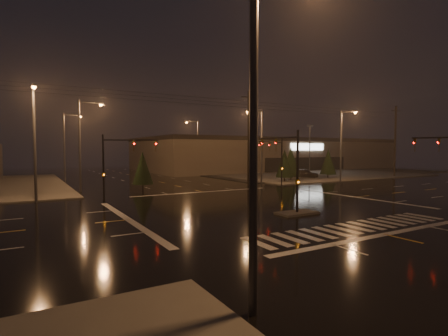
# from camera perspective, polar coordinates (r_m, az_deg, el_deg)

# --- Properties ---
(ground) EXTENTS (140.00, 140.00, 0.00)m
(ground) POSITION_cam_1_polar(r_m,az_deg,el_deg) (28.81, 6.49, -6.21)
(ground) COLOR black
(ground) RESTS_ON ground
(sidewalk_ne) EXTENTS (36.00, 36.00, 0.12)m
(sidewalk_ne) POSITION_cam_1_polar(r_m,az_deg,el_deg) (70.83, 11.53, -0.74)
(sidewalk_ne) COLOR #4C4A44
(sidewalk_ne) RESTS_ON ground
(median_island) EXTENTS (3.00, 1.60, 0.15)m
(median_island) POSITION_cam_1_polar(r_m,az_deg,el_deg) (25.74, 11.84, -7.19)
(median_island) COLOR #4C4A44
(median_island) RESTS_ON ground
(crosswalk) EXTENTS (15.00, 2.60, 0.01)m
(crosswalk) POSITION_cam_1_polar(r_m,az_deg,el_deg) (22.36, 20.53, -9.05)
(crosswalk) COLOR beige
(crosswalk) RESTS_ON ground
(stop_bar_near) EXTENTS (16.00, 0.50, 0.01)m
(stop_bar_near) POSITION_cam_1_polar(r_m,az_deg,el_deg) (21.18, 24.78, -9.81)
(stop_bar_near) COLOR beige
(stop_bar_near) RESTS_ON ground
(stop_bar_far) EXTENTS (16.00, 0.50, 0.01)m
(stop_bar_far) POSITION_cam_1_polar(r_m,az_deg,el_deg) (38.12, -3.43, -3.93)
(stop_bar_far) COLOR beige
(stop_bar_far) RESTS_ON ground
(parking_lot) EXTENTS (50.00, 24.00, 0.08)m
(parking_lot) POSITION_cam_1_polar(r_m,az_deg,el_deg) (72.83, 15.52, -0.70)
(parking_lot) COLOR black
(parking_lot) RESTS_ON ground
(retail_building) EXTENTS (60.20, 28.30, 7.20)m
(retail_building) POSITION_cam_1_polar(r_m,az_deg,el_deg) (86.23, 6.99, 2.47)
(retail_building) COLOR brown
(retail_building) RESTS_ON ground
(signal_mast_median) EXTENTS (0.25, 4.59, 6.00)m
(signal_mast_median) POSITION_cam_1_polar(r_m,az_deg,el_deg) (26.05, 10.56, 1.08)
(signal_mast_median) COLOR black
(signal_mast_median) RESTS_ON ground
(signal_mast_ne) EXTENTS (4.84, 1.86, 6.00)m
(signal_mast_ne) POSITION_cam_1_polar(r_m,az_deg,el_deg) (42.28, 8.68, 1.87)
(signal_mast_ne) COLOR black
(signal_mast_ne) RESTS_ON ground
(signal_mast_nw) EXTENTS (4.84, 1.86, 6.00)m
(signal_mast_nw) POSITION_cam_1_polar(r_m,az_deg,el_deg) (33.81, -17.32, 1.49)
(signal_mast_nw) COLOR black
(signal_mast_nw) RESTS_ON ground
(streetlight_0) EXTENTS (2.77, 0.32, 10.00)m
(streetlight_0) POSITION_cam_1_polar(r_m,az_deg,el_deg) (9.80, 6.38, 10.02)
(streetlight_0) COLOR #38383A
(streetlight_0) RESTS_ON ground
(streetlight_1) EXTENTS (2.77, 0.32, 10.00)m
(streetlight_1) POSITION_cam_1_polar(r_m,az_deg,el_deg) (41.25, -22.08, 4.45)
(streetlight_1) COLOR #38383A
(streetlight_1) RESTS_ON ground
(streetlight_2) EXTENTS (2.77, 0.32, 10.00)m
(streetlight_2) POSITION_cam_1_polar(r_m,az_deg,el_deg) (57.14, -24.33, 3.94)
(streetlight_2) COLOR #38383A
(streetlight_2) RESTS_ON ground
(streetlight_3) EXTENTS (2.77, 0.32, 10.00)m
(streetlight_3) POSITION_cam_1_polar(r_m,az_deg,el_deg) (47.97, 5.88, 4.42)
(streetlight_3) COLOR #38383A
(streetlight_3) RESTS_ON ground
(streetlight_4) EXTENTS (2.77, 0.32, 10.00)m
(streetlight_4) POSITION_cam_1_polar(r_m,az_deg,el_deg) (65.23, -4.52, 4.05)
(streetlight_4) COLOR #38383A
(streetlight_4) RESTS_ON ground
(streetlight_5) EXTENTS (0.32, 2.77, 10.00)m
(streetlight_5) POSITION_cam_1_polar(r_m,az_deg,el_deg) (34.05, -28.54, 4.66)
(streetlight_5) COLOR #38383A
(streetlight_5) RESTS_ON ground
(streetlight_6) EXTENTS (0.32, 2.77, 10.00)m
(streetlight_6) POSITION_cam_1_polar(r_m,az_deg,el_deg) (51.73, 18.85, 4.17)
(streetlight_6) COLOR #38383A
(streetlight_6) RESTS_ON ground
(utility_pole_1) EXTENTS (2.20, 0.32, 12.00)m
(utility_pole_1) POSITION_cam_1_polar(r_m,az_deg,el_deg) (44.52, 4.06, 4.96)
(utility_pole_1) COLOR black
(utility_pole_1) RESTS_ON ground
(utility_pole_2) EXTENTS (2.20, 0.32, 12.00)m
(utility_pole_2) POSITION_cam_1_polar(r_m,az_deg,el_deg) (66.18, 26.16, 4.02)
(utility_pole_2) COLOR black
(utility_pole_2) RESTS_ON ground
(conifer_0) EXTENTS (2.52, 2.52, 4.64)m
(conifer_0) POSITION_cam_1_polar(r_m,az_deg,el_deg) (50.35, 9.87, 0.76)
(conifer_0) COLOR black
(conifer_0) RESTS_ON ground
(conifer_1) EXTENTS (2.73, 2.73, 4.97)m
(conifer_1) POSITION_cam_1_polar(r_m,az_deg,el_deg) (53.41, 10.86, 1.05)
(conifer_1) COLOR black
(conifer_1) RESTS_ON ground
(conifer_2) EXTENTS (2.57, 2.57, 4.71)m
(conifer_2) POSITION_cam_1_polar(r_m,az_deg,el_deg) (58.14, 16.64, 1.01)
(conifer_2) COLOR black
(conifer_2) RESTS_ON ground
(conifer_3) EXTENTS (2.36, 2.36, 4.39)m
(conifer_3) POSITION_cam_1_polar(r_m,az_deg,el_deg) (40.58, -13.14, 0.02)
(conifer_3) COLOR black
(conifer_3) RESTS_ON ground
(car_parked) EXTENTS (3.61, 4.76, 1.51)m
(car_parked) POSITION_cam_1_polar(r_m,az_deg,el_deg) (58.54, 12.99, -0.84)
(car_parked) COLOR black
(car_parked) RESTS_ON ground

